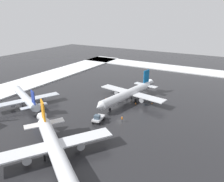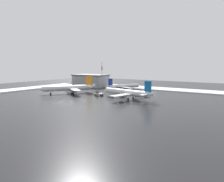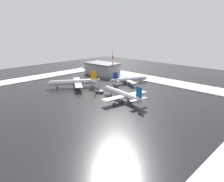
{
  "view_description": "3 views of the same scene",
  "coord_description": "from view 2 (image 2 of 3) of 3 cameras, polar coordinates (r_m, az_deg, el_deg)",
  "views": [
    {
      "loc": [
        53.52,
        28.32,
        28.95
      ],
      "look_at": [
        -4.92,
        -5.75,
        5.0
      ],
      "focal_mm": 35.0,
      "sensor_mm": 36.0,
      "label": 1
    },
    {
      "loc": [
        -61.38,
        86.1,
        16.45
      ],
      "look_at": [
        -3.97,
        1.73,
        3.8
      ],
      "focal_mm": 35.0,
      "sensor_mm": 36.0,
      "label": 2
    },
    {
      "loc": [
        -77.2,
        74.09,
        33.98
      ],
      "look_at": [
        -7.57,
        2.58,
        5.12
      ],
      "focal_mm": 35.0,
      "sensor_mm": 36.0,
      "label": 3
    }
  ],
  "objects": [
    {
      "name": "pushback_tug",
      "position": [
        113.7,
        -3.56,
        -0.61
      ],
      "size": [
        4.9,
        2.94,
        2.5
      ],
      "rotation": [
        0.0,
        0.0,
        6.45
      ],
      "color": "silver",
      "rests_on": "ground_plane"
    },
    {
      "name": "antenna_mast",
      "position": [
        157.56,
        -2.63,
        4.33
      ],
      "size": [
        0.7,
        0.7,
        17.89
      ],
      "color": "red",
      "rests_on": "ground_plane"
    },
    {
      "name": "ground_plane",
      "position": [
        107.02,
        -1.23,
        -1.78
      ],
      "size": [
        240.0,
        240.0,
        0.0
      ],
      "primitive_type": "plane",
      "color": "#232326"
    },
    {
      "name": "traffic_cone_near_nose",
      "position": [
        101.0,
        3.03,
        -2.16
      ],
      "size": [
        0.36,
        0.36,
        0.55
      ],
      "primitive_type": "cone",
      "color": "orange",
      "rests_on": "ground_plane"
    },
    {
      "name": "ground_crew_beside_wing",
      "position": [
        110.99,
        3.75,
        -0.97
      ],
      "size": [
        0.36,
        0.36,
        1.71
      ],
      "rotation": [
        0.0,
        0.0,
        4.13
      ],
      "color": "black",
      "rests_on": "ground_plane"
    },
    {
      "name": "ground_crew_by_nose_gear",
      "position": [
        101.89,
        6.17,
        -1.71
      ],
      "size": [
        0.36,
        0.36,
        1.71
      ],
      "rotation": [
        0.0,
        0.0,
        0.8
      ],
      "color": "black",
      "rests_on": "ground_plane"
    },
    {
      "name": "snow_bank_far",
      "position": [
        150.18,
        9.9,
        0.76
      ],
      "size": [
        152.0,
        16.0,
        0.48
      ],
      "primitive_type": "cube",
      "color": "white",
      "rests_on": "ground_plane"
    },
    {
      "name": "airplane_parked_portside",
      "position": [
        103.03,
        4.14,
        -0.44
      ],
      "size": [
        30.72,
        25.66,
        9.15
      ],
      "rotation": [
        0.0,
        0.0,
        6.11
      ],
      "color": "silver",
      "rests_on": "ground_plane"
    },
    {
      "name": "cargo_hangar",
      "position": [
        161.81,
        -5.6,
        2.78
      ],
      "size": [
        25.66,
        16.13,
        8.8
      ],
      "rotation": [
        0.0,
        0.0,
        0.05
      ],
      "color": "gray",
      "rests_on": "ground_plane"
    },
    {
      "name": "traffic_cone_mid_line",
      "position": [
        95.53,
        3.06,
        -2.69
      ],
      "size": [
        0.36,
        0.36,
        0.55
      ],
      "primitive_type": "cone",
      "color": "orange",
      "rests_on": "ground_plane"
    },
    {
      "name": "ground_crew_mid_apron",
      "position": [
        107.08,
        -3.93,
        -1.26
      ],
      "size": [
        0.36,
        0.36,
        1.71
      ],
      "rotation": [
        0.0,
        0.0,
        2.12
      ],
      "color": "black",
      "rests_on": "ground_plane"
    },
    {
      "name": "airplane_far_rear",
      "position": [
        137.4,
        2.98,
        1.25
      ],
      "size": [
        20.76,
        24.45,
        7.69
      ],
      "rotation": [
        0.0,
        0.0,
        4.29
      ],
      "color": "silver",
      "rests_on": "ground_plane"
    },
    {
      "name": "snow_bank_right",
      "position": [
        155.43,
        -21.79,
        0.57
      ],
      "size": [
        14.0,
        116.0,
        0.48
      ],
      "primitive_type": "cube",
      "color": "white",
      "rests_on": "ground_plane"
    },
    {
      "name": "airplane_parked_starboard",
      "position": [
        124.42,
        -11.17,
        0.77
      ],
      "size": [
        23.88,
        27.8,
        9.39
      ],
      "rotation": [
        0.0,
        0.0,
        0.99
      ],
      "color": "silver",
      "rests_on": "ground_plane"
    }
  ]
}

